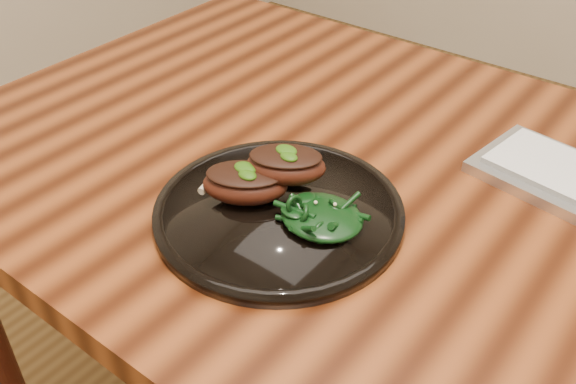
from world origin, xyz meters
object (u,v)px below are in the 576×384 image
object	(u,v)px
desk	(499,283)
plate	(279,212)
greens_heap	(322,213)
lamb_chop_front	(245,183)

from	to	relation	value
desk	plate	xyz separation A→B (m)	(-0.23, -0.15, 0.09)
plate	greens_heap	world-z (taller)	greens_heap
plate	lamb_chop_front	distance (m)	0.05
plate	lamb_chop_front	world-z (taller)	lamb_chop_front
plate	lamb_chop_front	bearing A→B (deg)	-165.99
lamb_chop_front	greens_heap	xyz separation A→B (m)	(0.10, 0.02, -0.01)
plate	desk	bearing A→B (deg)	32.33
desk	greens_heap	world-z (taller)	greens_heap
plate	greens_heap	size ratio (longest dim) A/B	3.04
plate	lamb_chop_front	size ratio (longest dim) A/B	2.47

